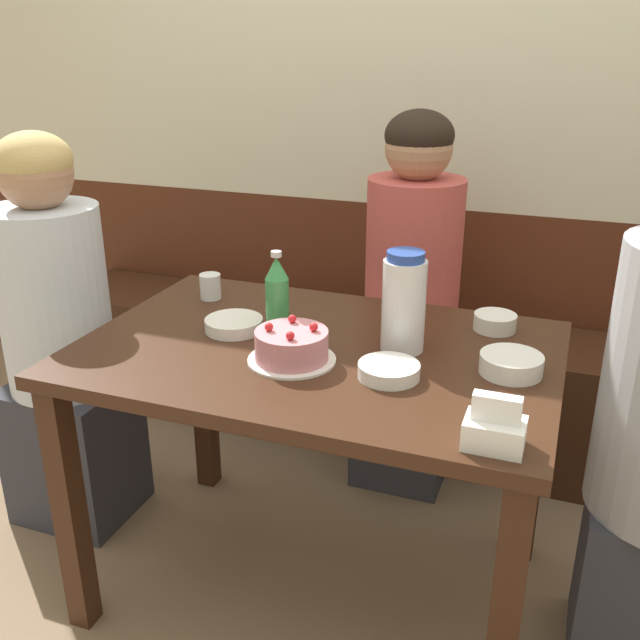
{
  "coord_description": "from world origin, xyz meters",
  "views": [
    {
      "loc": [
        0.56,
        -1.48,
        1.43
      ],
      "look_at": [
        -0.01,
        0.05,
        0.78
      ],
      "focal_mm": 40.0,
      "sensor_mm": 36.0,
      "label": 1
    }
  ],
  "objects_px": {
    "birthday_cake": "(292,346)",
    "person_pale_blue_shirt": "(410,315)",
    "bench_seat": "(396,383)",
    "bowl_soup_white": "(495,322)",
    "bowl_side_dish": "(511,364)",
    "bowl_sauce_shallow": "(389,371)",
    "napkin_holder": "(495,428)",
    "soju_bottle": "(277,295)",
    "glass_water_tall": "(210,286)",
    "water_pitcher": "(404,303)",
    "bowl_rice_small": "(234,324)",
    "person_grey_tee": "(61,347)"
  },
  "relations": [
    {
      "from": "bench_seat",
      "to": "bowl_side_dish",
      "type": "relative_size",
      "value": 19.38
    },
    {
      "from": "birthday_cake",
      "to": "glass_water_tall",
      "type": "height_order",
      "value": "birthday_cake"
    },
    {
      "from": "birthday_cake",
      "to": "person_pale_blue_shirt",
      "type": "xyz_separation_m",
      "value": [
        0.11,
        0.74,
        -0.18
      ]
    },
    {
      "from": "bowl_sauce_shallow",
      "to": "bowl_rice_small",
      "type": "bearing_deg",
      "value": 164.38
    },
    {
      "from": "napkin_holder",
      "to": "bowl_side_dish",
      "type": "xyz_separation_m",
      "value": [
        -0.01,
        0.32,
        -0.02
      ]
    },
    {
      "from": "glass_water_tall",
      "to": "soju_bottle",
      "type": "bearing_deg",
      "value": -30.76
    },
    {
      "from": "bowl_rice_small",
      "to": "napkin_holder",
      "type": "bearing_deg",
      "value": -25.5
    },
    {
      "from": "birthday_cake",
      "to": "napkin_holder",
      "type": "bearing_deg",
      "value": -23.62
    },
    {
      "from": "bowl_rice_small",
      "to": "person_grey_tee",
      "type": "relative_size",
      "value": 0.12
    },
    {
      "from": "bowl_rice_small",
      "to": "person_pale_blue_shirt",
      "type": "xyz_separation_m",
      "value": [
        0.32,
        0.62,
        -0.16
      ]
    },
    {
      "from": "soju_bottle",
      "to": "bowl_rice_small",
      "type": "height_order",
      "value": "soju_bottle"
    },
    {
      "from": "bench_seat",
      "to": "soju_bottle",
      "type": "xyz_separation_m",
      "value": [
        -0.12,
        -0.78,
        0.59
      ]
    },
    {
      "from": "bench_seat",
      "to": "bowl_soup_white",
      "type": "xyz_separation_m",
      "value": [
        0.39,
        -0.57,
        0.51
      ]
    },
    {
      "from": "bench_seat",
      "to": "person_pale_blue_shirt",
      "type": "height_order",
      "value": "person_pale_blue_shirt"
    },
    {
      "from": "bowl_rice_small",
      "to": "bowl_side_dish",
      "type": "distance_m",
      "value": 0.69
    },
    {
      "from": "soju_bottle",
      "to": "glass_water_tall",
      "type": "bearing_deg",
      "value": 149.24
    },
    {
      "from": "bowl_side_dish",
      "to": "water_pitcher",
      "type": "bearing_deg",
      "value": 170.42
    },
    {
      "from": "glass_water_tall",
      "to": "person_grey_tee",
      "type": "relative_size",
      "value": 0.06
    },
    {
      "from": "water_pitcher",
      "to": "bowl_side_dish",
      "type": "distance_m",
      "value": 0.28
    },
    {
      "from": "bowl_rice_small",
      "to": "glass_water_tall",
      "type": "bearing_deg",
      "value": 131.79
    },
    {
      "from": "bench_seat",
      "to": "bowl_sauce_shallow",
      "type": "bearing_deg",
      "value": -77.42
    },
    {
      "from": "soju_bottle",
      "to": "bench_seat",
      "type": "bearing_deg",
      "value": 81.07
    },
    {
      "from": "bowl_side_dish",
      "to": "bowl_sauce_shallow",
      "type": "xyz_separation_m",
      "value": [
        -0.25,
        -0.12,
        -0.01
      ]
    },
    {
      "from": "person_pale_blue_shirt",
      "to": "napkin_holder",
      "type": "bearing_deg",
      "value": 21.8
    },
    {
      "from": "napkin_holder",
      "to": "bowl_soup_white",
      "type": "relative_size",
      "value": 1.02
    },
    {
      "from": "birthday_cake",
      "to": "napkin_holder",
      "type": "xyz_separation_m",
      "value": [
        0.49,
        -0.21,
        0.0
      ]
    },
    {
      "from": "birthday_cake",
      "to": "bowl_soup_white",
      "type": "distance_m",
      "value": 0.55
    },
    {
      "from": "bowl_soup_white",
      "to": "water_pitcher",
      "type": "bearing_deg",
      "value": -133.69
    },
    {
      "from": "bowl_sauce_shallow",
      "to": "water_pitcher",
      "type": "bearing_deg",
      "value": 94.09
    },
    {
      "from": "glass_water_tall",
      "to": "napkin_holder",
      "type": "bearing_deg",
      "value": -31.12
    },
    {
      "from": "bench_seat",
      "to": "bowl_rice_small",
      "type": "relative_size",
      "value": 18.31
    },
    {
      "from": "bowl_side_dish",
      "to": "bowl_soup_white",
      "type": "bearing_deg",
      "value": 105.49
    },
    {
      "from": "bowl_sauce_shallow",
      "to": "person_pale_blue_shirt",
      "type": "height_order",
      "value": "person_pale_blue_shirt"
    },
    {
      "from": "bowl_side_dish",
      "to": "person_pale_blue_shirt",
      "type": "xyz_separation_m",
      "value": [
        -0.38,
        0.63,
        -0.17
      ]
    },
    {
      "from": "napkin_holder",
      "to": "bowl_side_dish",
      "type": "bearing_deg",
      "value": 91.09
    },
    {
      "from": "bowl_side_dish",
      "to": "glass_water_tall",
      "type": "xyz_separation_m",
      "value": [
        -0.86,
        0.2,
        0.01
      ]
    },
    {
      "from": "soju_bottle",
      "to": "person_pale_blue_shirt",
      "type": "relative_size",
      "value": 0.18
    },
    {
      "from": "person_grey_tee",
      "to": "glass_water_tall",
      "type": "bearing_deg",
      "value": 20.38
    },
    {
      "from": "napkin_holder",
      "to": "bowl_sauce_shallow",
      "type": "xyz_separation_m",
      "value": [
        -0.26,
        0.21,
        -0.02
      ]
    },
    {
      "from": "birthday_cake",
      "to": "glass_water_tall",
      "type": "relative_size",
      "value": 2.86
    },
    {
      "from": "birthday_cake",
      "to": "water_pitcher",
      "type": "height_order",
      "value": "water_pitcher"
    },
    {
      "from": "water_pitcher",
      "to": "bowl_side_dish",
      "type": "xyz_separation_m",
      "value": [
        0.26,
        -0.04,
        -0.1
      ]
    },
    {
      "from": "bench_seat",
      "to": "napkin_holder",
      "type": "xyz_separation_m",
      "value": [
        0.46,
        -1.14,
        0.53
      ]
    },
    {
      "from": "soju_bottle",
      "to": "bowl_side_dish",
      "type": "xyz_separation_m",
      "value": [
        0.58,
        -0.03,
        -0.08
      ]
    },
    {
      "from": "bench_seat",
      "to": "person_pale_blue_shirt",
      "type": "xyz_separation_m",
      "value": [
        0.08,
        -0.18,
        0.35
      ]
    },
    {
      "from": "bowl_rice_small",
      "to": "bowl_side_dish",
      "type": "xyz_separation_m",
      "value": [
        0.69,
        -0.01,
        0.01
      ]
    },
    {
      "from": "glass_water_tall",
      "to": "bench_seat",
      "type": "bearing_deg",
      "value": 56.43
    },
    {
      "from": "bench_seat",
      "to": "birthday_cake",
      "type": "relative_size",
      "value": 13.21
    },
    {
      "from": "napkin_holder",
      "to": "person_grey_tee",
      "type": "xyz_separation_m",
      "value": [
        -1.3,
        0.37,
        -0.19
      ]
    },
    {
      "from": "napkin_holder",
      "to": "soju_bottle",
      "type": "bearing_deg",
      "value": 148.71
    }
  ]
}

